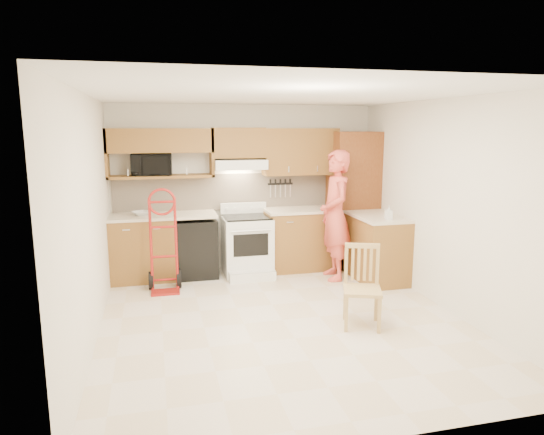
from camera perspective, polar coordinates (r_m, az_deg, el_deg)
name	(u,v)px	position (r m, az deg, el deg)	size (l,w,h in m)	color
floor	(282,321)	(5.65, 1.23, -12.06)	(4.00, 4.50, 0.02)	beige
ceiling	(283,93)	(5.23, 1.34, 14.38)	(4.00, 4.50, 0.02)	white
wall_back	(245,188)	(7.48, -3.20, 3.52)	(4.00, 0.02, 2.50)	silver
wall_front	(373,270)	(3.22, 11.79, -6.10)	(4.00, 0.02, 2.50)	silver
wall_left	(88,220)	(5.16, -20.83, -0.31)	(0.02, 4.50, 2.50)	silver
wall_right	(446,205)	(6.12, 19.78, 1.36)	(0.02, 4.50, 2.50)	silver
backsplash	(245,191)	(7.46, -3.16, 3.12)	(3.92, 0.03, 0.55)	beige
lower_cab_left	(143,249)	(7.19, -14.92, -3.58)	(0.90, 0.60, 0.90)	brown
dishwasher	(196,247)	(7.22, -8.95, -3.50)	(0.60, 0.60, 0.85)	black
lower_cab_right	(302,240)	(7.51, 3.54, -2.64)	(1.14, 0.60, 0.90)	brown
countertop_left	(163,216)	(7.10, -12.68, 0.21)	(1.50, 0.63, 0.04)	beige
countertop_right	(302,210)	(7.42, 3.58, 0.89)	(1.14, 0.63, 0.04)	beige
cab_return_right	(377,249)	(7.11, 12.19, -3.63)	(0.60, 1.00, 0.90)	brown
countertop_return	(378,217)	(7.01, 12.34, 0.10)	(0.63, 1.00, 0.04)	beige
pantry_tall	(352,200)	(7.68, 9.44, 2.08)	(0.70, 0.60, 2.10)	brown
upper_cab_left	(160,140)	(7.12, -13.05, 8.82)	(1.50, 0.33, 0.34)	brown
upper_shelf_mw	(161,176)	(7.16, -12.88, 4.74)	(1.50, 0.33, 0.04)	brown
upper_cab_center	(239,143)	(7.23, -3.95, 8.76)	(0.76, 0.33, 0.44)	brown
upper_cab_right	(300,152)	(7.46, 3.35, 7.75)	(1.14, 0.33, 0.70)	brown
range_hood	(240,164)	(7.18, -3.83, 6.28)	(0.76, 0.46, 0.14)	white
knife_strip	(280,188)	(7.54, 0.99, 3.52)	(0.40, 0.05, 0.29)	black
microwave	(152,164)	(7.14, -13.96, 6.08)	(0.56, 0.38, 0.31)	black
range	(248,241)	(7.16, -2.87, -2.74)	(0.70, 0.92, 1.03)	white
person	(335,215)	(6.96, 7.45, 0.25)	(0.68, 0.44, 1.86)	#DA4F42
hand_truck	(164,246)	(6.57, -12.63, -3.24)	(0.49, 0.45, 1.25)	maroon
dining_chair	(362,287)	(5.42, 10.58, -8.06)	(0.40, 0.44, 0.89)	tan
soap_bottle	(389,213)	(6.70, 13.58, 0.57)	(0.09, 0.09, 0.19)	white
bowl	(141,213)	(7.09, -15.19, 0.49)	(0.23, 0.23, 0.06)	white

